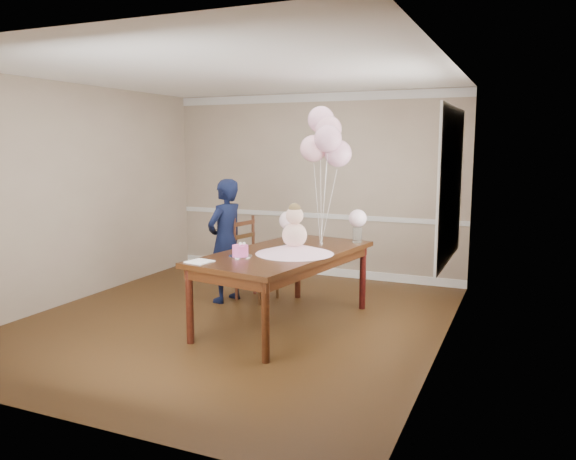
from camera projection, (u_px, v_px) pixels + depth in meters
The scene contains 52 objects.
floor at pixel (234, 321), 6.29m from camera, with size 4.50×5.00×0.00m, color black.
ceiling at pixel (230, 73), 5.88m from camera, with size 4.50×5.00×0.02m, color white.
wall_back at pixel (314, 185), 8.35m from camera, with size 4.50×0.02×2.70m, color gray.
wall_front at pixel (53, 235), 3.82m from camera, with size 4.50×0.02×2.70m, color gray.
wall_left at pixel (73, 194), 6.97m from camera, with size 0.02×5.00×2.70m, color gray.
wall_right at pixel (445, 210), 5.20m from camera, with size 0.02×5.00×2.70m, color gray.
chair_rail_trim at pixel (313, 215), 8.41m from camera, with size 4.50×0.02×0.07m, color silver.
crown_molding at pixel (314, 98), 8.15m from camera, with size 4.50×0.02×0.12m, color silver.
baseboard_trim at pixel (313, 270), 8.54m from camera, with size 4.50×0.02×0.12m, color white.
window_frame at pixel (451, 185), 5.63m from camera, with size 0.02×1.66×1.56m, color white.
window_blinds at pixel (449, 185), 5.64m from camera, with size 0.01×1.50×1.40m, color white.
dining_table_top at pixel (284, 254), 6.05m from camera, with size 1.09×2.18×0.05m, color black.
table_apron at pixel (284, 261), 6.06m from camera, with size 0.98×2.07×0.11m, color black.
table_leg_fl at pixel (190, 306), 5.52m from camera, with size 0.08×0.08×0.76m, color black.
table_leg_fr at pixel (266, 322), 5.03m from camera, with size 0.08×0.08×0.76m, color black.
table_leg_bl at pixel (298, 268), 7.19m from camera, with size 0.08×0.08×0.76m, color black.
table_leg_br at pixel (363, 278), 6.69m from camera, with size 0.08×0.08×0.76m, color black.
baby_skirt at pixel (295, 248), 5.90m from camera, with size 0.83×0.83×0.11m, color #FEBBD8.
baby_torso at pixel (295, 235), 5.88m from camera, with size 0.26×0.26×0.26m, color #FFA1B9.
baby_head at pixel (295, 216), 5.85m from camera, with size 0.19×0.19×0.19m, color beige.
baby_hair at pixel (295, 209), 5.84m from camera, with size 0.13×0.13×0.13m, color brown.
cake_platter at pixel (240, 256), 5.75m from camera, with size 0.24×0.24×0.01m, color silver.
birthday_cake at pixel (240, 250), 5.74m from camera, with size 0.16×0.16×0.11m, color #E648A0.
cake_flower_a at pixel (240, 244), 5.73m from camera, with size 0.03×0.03×0.03m, color white.
cake_flower_b at pixel (244, 244), 5.73m from camera, with size 0.03×0.03×0.03m, color white.
rose_vase_near at pixel (288, 238), 6.39m from camera, with size 0.11×0.11×0.17m, color silver.
roses_near at pixel (288, 221), 6.36m from camera, with size 0.21×0.21×0.21m, color silver.
rose_vase_far at pixel (357, 235), 6.57m from camera, with size 0.11×0.11×0.17m, color white.
roses_far at pixel (358, 218), 6.54m from camera, with size 0.21×0.21×0.21m, color white.
napkin at pixel (200, 262), 5.48m from camera, with size 0.22×0.22×0.01m, color white.
balloon_weight at pixel (321, 243), 6.48m from camera, with size 0.04×0.04×0.02m, color white.
balloon_a at pixel (313, 149), 6.37m from camera, with size 0.31×0.31×0.31m, color #FFB4C3.
balloon_b at pixel (328, 139), 6.19m from camera, with size 0.31×0.31×0.31m, color #DE9DB8.
balloon_c at pixel (328, 129), 6.36m from camera, with size 0.31×0.31×0.31m, color #E2A0B4.
balloon_d at pixel (321, 120), 6.42m from camera, with size 0.31×0.31×0.31m, color #EAA6C1.
balloon_e at pixel (338, 154), 6.31m from camera, with size 0.31×0.31×0.31m, color #E3A1BD.
balloon_ribbon_a at pixel (317, 203), 6.44m from camera, with size 0.00×0.00×0.92m, color silver.
balloon_ribbon_b at pixel (324, 199), 6.35m from camera, with size 0.00×0.00×1.03m, color white.
balloon_ribbon_c at pixel (324, 194), 6.43m from camera, with size 0.00×0.00×1.13m, color white.
balloon_ribbon_d at pixel (321, 189), 6.46m from camera, with size 0.00×0.00×1.24m, color white.
balloon_ribbon_e at pixel (329, 206), 6.41m from camera, with size 0.00×0.00×0.86m, color white.
dining_chair_seat at pixel (257, 264), 7.09m from camera, with size 0.45×0.45×0.05m, color #321C0D.
chair_leg_fl at pixel (236, 283), 7.09m from camera, with size 0.04×0.04×0.44m, color #3C1B10.
chair_leg_fr at pixel (259, 287), 6.88m from camera, with size 0.04×0.04×0.44m, color #381E0F.
chair_leg_bl at pixel (255, 278), 7.38m from camera, with size 0.04×0.04×0.44m, color #3C1510.
chair_leg_br at pixel (277, 281), 7.17m from camera, with size 0.04×0.04×0.44m, color #351E0E.
chair_back_post_l at pixel (235, 241), 7.02m from camera, with size 0.04×0.04×0.57m, color #35180E.
chair_back_post_r at pixel (253, 237), 7.31m from camera, with size 0.04×0.04×0.57m, color #371A0F.
chair_slat_low at pixel (244, 249), 7.18m from camera, with size 0.03×0.41×0.05m, color black.
chair_slat_mid at pixel (244, 236), 7.16m from camera, with size 0.03×0.41×0.05m, color #361F0E.
chair_slat_top at pixel (244, 223), 7.14m from camera, with size 0.03×0.41×0.05m, color #3A1D10.
woman at pixel (226, 241), 6.97m from camera, with size 0.56×0.37×1.54m, color black.
Camera 1 is at (2.96, -5.32, 1.96)m, focal length 35.00 mm.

